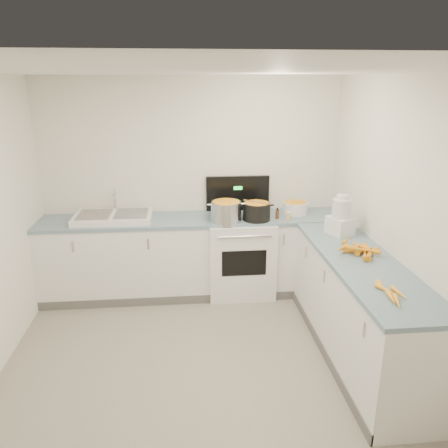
{
  "coord_description": "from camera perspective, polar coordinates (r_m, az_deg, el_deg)",
  "views": [
    {
      "loc": [
        -0.11,
        -3.1,
        2.43
      ],
      "look_at": [
        0.3,
        1.1,
        1.05
      ],
      "focal_mm": 35.0,
      "sensor_mm": 36.0,
      "label": 1
    }
  ],
  "objects": [
    {
      "name": "floor",
      "position": [
        3.94,
        -2.98,
        -19.98
      ],
      "size": [
        3.5,
        4.0,
        0.0
      ],
      "primitive_type": null,
      "color": "gray",
      "rests_on": "ground"
    },
    {
      "name": "ceiling",
      "position": [
        3.11,
        -3.77,
        19.38
      ],
      "size": [
        3.5,
        4.0,
        0.0
      ],
      "primitive_type": null,
      "rotation": [
        3.14,
        0.0,
        0.0
      ],
      "color": "white",
      "rests_on": "ground"
    },
    {
      "name": "wall_back",
      "position": [
        5.24,
        -4.23,
        5.02
      ],
      "size": [
        3.5,
        0.0,
        2.5
      ],
      "primitive_type": null,
      "rotation": [
        1.57,
        0.0,
        0.0
      ],
      "color": "white",
      "rests_on": "ground"
    },
    {
      "name": "wall_right",
      "position": [
        3.8,
        24.05,
        -1.59
      ],
      "size": [
        0.0,
        4.0,
        2.5
      ],
      "primitive_type": null,
      "rotation": [
        1.57,
        0.0,
        -1.57
      ],
      "color": "white",
      "rests_on": "ground"
    },
    {
      "name": "counter_back",
      "position": [
        5.19,
        -3.95,
        -4.14
      ],
      "size": [
        3.5,
        0.62,
        0.94
      ],
      "color": "white",
      "rests_on": "ground"
    },
    {
      "name": "counter_right",
      "position": [
        4.22,
        17.11,
        -10.41
      ],
      "size": [
        0.62,
        2.2,
        0.94
      ],
      "color": "white",
      "rests_on": "ground"
    },
    {
      "name": "stove",
      "position": [
        5.21,
        2.12,
        -3.96
      ],
      "size": [
        0.76,
        0.65,
        1.36
      ],
      "color": "white",
      "rests_on": "ground"
    },
    {
      "name": "sink",
      "position": [
        5.08,
        -14.27,
        0.91
      ],
      "size": [
        0.86,
        0.52,
        0.31
      ],
      "color": "white",
      "rests_on": "counter_back"
    },
    {
      "name": "steel_pot",
      "position": [
        4.87,
        0.27,
        1.53
      ],
      "size": [
        0.43,
        0.43,
        0.25
      ],
      "primitive_type": "cylinder",
      "rotation": [
        0.0,
        0.0,
        0.36
      ],
      "color": "silver",
      "rests_on": "stove"
    },
    {
      "name": "black_pot",
      "position": [
        4.93,
        4.28,
        1.53
      ],
      "size": [
        0.34,
        0.34,
        0.22
      ],
      "primitive_type": "cylinder",
      "rotation": [
        0.0,
        0.0,
        0.13
      ],
      "color": "black",
      "rests_on": "stove"
    },
    {
      "name": "wooden_spoon",
      "position": [
        4.9,
        4.31,
        2.88
      ],
      "size": [
        0.28,
        0.22,
        0.01
      ],
      "primitive_type": "cylinder",
      "rotation": [
        1.57,
        0.0,
        0.9
      ],
      "color": "#AD7A47",
      "rests_on": "black_pot"
    },
    {
      "name": "mixing_bowl",
      "position": [
        5.24,
        9.27,
        2.11
      ],
      "size": [
        0.34,
        0.34,
        0.14
      ],
      "primitive_type": "cylinder",
      "rotation": [
        0.0,
        0.0,
        0.16
      ],
      "color": "white",
      "rests_on": "counter_back"
    },
    {
      "name": "extract_bottle",
      "position": [
        5.01,
        6.97,
        1.27
      ],
      "size": [
        0.04,
        0.04,
        0.1
      ],
      "primitive_type": "cylinder",
      "color": "#593319",
      "rests_on": "counter_back"
    },
    {
      "name": "spice_jar",
      "position": [
        4.97,
        8.42,
        0.97
      ],
      "size": [
        0.05,
        0.05,
        0.08
      ],
      "primitive_type": "cylinder",
      "color": "#E5B266",
      "rests_on": "counter_back"
    },
    {
      "name": "food_processor",
      "position": [
        4.58,
        14.99,
        0.82
      ],
      "size": [
        0.28,
        0.3,
        0.41
      ],
      "color": "white",
      "rests_on": "counter_right"
    },
    {
      "name": "carrot_pile",
      "position": [
        4.17,
        17.42,
        -3.19
      ],
      "size": [
        0.45,
        0.5,
        0.1
      ],
      "color": "orange",
      "rests_on": "counter_right"
    },
    {
      "name": "peeled_carrots",
      "position": [
        3.44,
        21.0,
        -8.47
      ],
      "size": [
        0.16,
        0.42,
        0.04
      ],
      "color": "#FFA726",
      "rests_on": "counter_right"
    },
    {
      "name": "peelings",
      "position": [
        5.14,
        -16.7,
        1.36
      ],
      "size": [
        0.22,
        0.26,
        0.01
      ],
      "color": "tan",
      "rests_on": "sink"
    }
  ]
}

